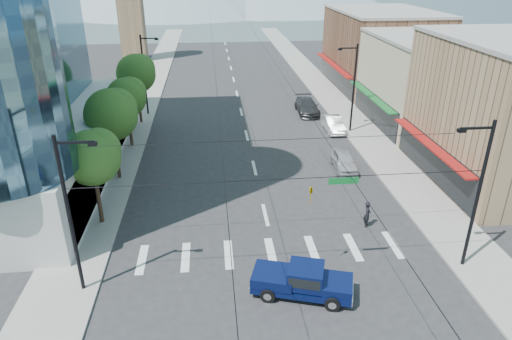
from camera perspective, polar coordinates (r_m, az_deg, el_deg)
The scene contains 17 objects.
ground at distance 27.35m, azimuth 2.70°, elevation -11.97°, with size 160.00×160.00×0.00m, color #28282B.
sidewalk_left at distance 64.32m, azimuth -13.39°, elevation 9.51°, with size 4.00×120.00×0.15m, color gray.
sidewalk_right at distance 65.59m, azimuth 8.18°, elevation 10.22°, with size 4.00×120.00×0.15m, color gray.
shop_mid at distance 52.66m, azimuth 21.21°, elevation 10.17°, with size 12.00×14.00×9.00m, color tan.
shop_far at distance 66.91m, azimuth 15.33°, elevation 14.23°, with size 12.00×18.00×10.00m, color brown.
tree_near at distance 30.92m, azimuth -19.59°, elevation 1.74°, with size 3.65×3.64×6.71m.
tree_midnear at distance 37.15m, azimuth -17.46°, elevation 6.82°, with size 4.09×4.09×7.52m.
tree_midfar at distance 43.91m, azimuth -15.74°, elevation 8.90°, with size 3.65×3.64×6.71m.
tree_far at distance 50.48m, azimuth -14.62°, elevation 11.74°, with size 4.09×4.09×7.52m.
signal_rig at distance 24.01m, azimuth 3.72°, elevation -4.47°, with size 21.80×0.20×9.00m.
lamp_pole_nw at distance 53.37m, azimuth -13.69°, elevation 11.80°, with size 2.00×0.25×9.00m.
lamp_pole_ne at distance 47.26m, azimuth 12.00°, elevation 10.32°, with size 2.00×0.25×9.00m.
pickup_truck at distance 24.94m, azimuth 5.72°, elevation -13.53°, with size 5.67×3.38×1.82m.
pedestrian at distance 31.45m, azimuth 13.74°, elevation -5.39°, with size 0.67×0.44×1.83m, color black.
parked_car_near at distance 39.59m, azimuth 10.95°, elevation 1.12°, with size 1.77×4.39×1.50m, color silver.
parked_car_mid at distance 48.45m, azimuth 9.61°, elevation 5.70°, with size 1.62×4.64×1.53m, color silver.
parked_car_far at distance 53.83m, azimuth 6.40°, elevation 7.91°, with size 2.31×5.68×1.65m, color #323234.
Camera 1 is at (-3.45, -21.62, 16.39)m, focal length 32.00 mm.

